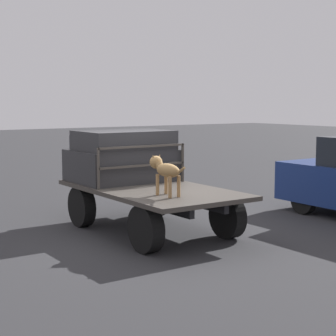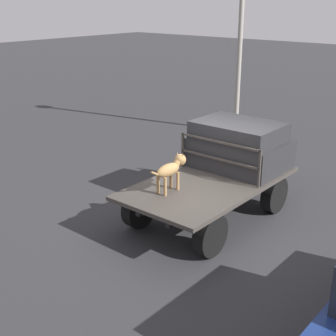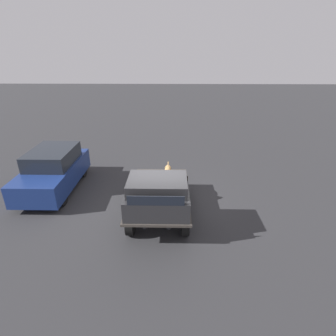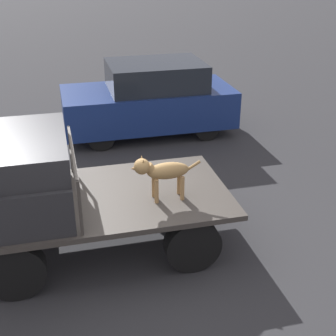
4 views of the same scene
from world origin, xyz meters
TOP-DOWN VIEW (x-y plane):
  - ground_plane at (0.00, 0.00)m, footprint 80.00×80.00m
  - flatbed_truck at (0.00, 0.00)m, footprint 3.86×2.07m
  - truck_cab at (1.09, 0.00)m, footprint 1.51×1.95m
  - truck_headboard at (0.30, 0.00)m, footprint 0.04×1.95m
  - dog at (-0.88, 0.29)m, footprint 1.02×0.24m
  - parked_sedan at (-1.74, -4.50)m, footprint 4.02×1.83m

SIDE VIEW (x-z plane):
  - ground_plane at x=0.00m, z-range 0.00..0.00m
  - flatbed_truck at x=0.00m, z-range 0.19..1.05m
  - parked_sedan at x=-1.74m, z-range -0.01..1.72m
  - dog at x=-0.88m, z-range 0.96..1.66m
  - truck_cab at x=1.09m, z-range 0.83..1.86m
  - truck_headboard at x=0.30m, z-range 0.99..1.77m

